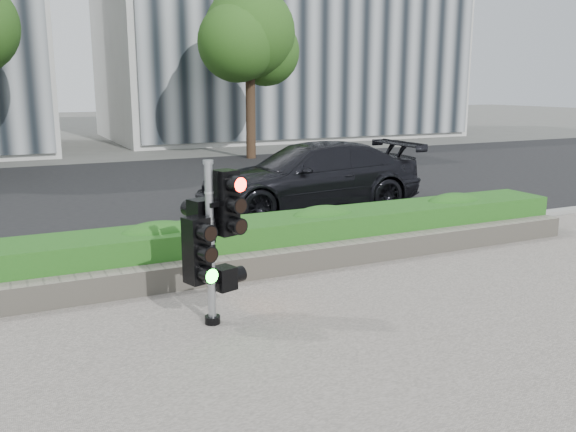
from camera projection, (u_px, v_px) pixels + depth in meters
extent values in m
plane|color=#51514C|center=(314.00, 325.00, 7.16)|extent=(120.00, 120.00, 0.00)
cube|color=#9E9389|center=(458.00, 430.00, 4.95)|extent=(16.00, 11.00, 0.03)
cube|color=black|center=(136.00, 192.00, 15.98)|extent=(60.00, 13.00, 0.02)
cube|color=gray|center=(224.00, 254.00, 9.93)|extent=(60.00, 0.25, 0.12)
cube|color=gray|center=(253.00, 266.00, 8.80)|extent=(12.00, 0.32, 0.34)
cube|color=#43952E|center=(237.00, 244.00, 9.33)|extent=(12.00, 1.00, 0.68)
cube|color=#B7B7B2|center=(278.00, 22.00, 32.57)|extent=(18.00, 10.00, 12.00)
cylinder|color=black|center=(251.00, 111.00, 22.77)|extent=(0.36, 0.36, 3.58)
sphere|color=#254C15|center=(250.00, 33.00, 22.17)|extent=(3.33, 3.33, 3.33)
sphere|color=#254C15|center=(266.00, 52.00, 22.91)|extent=(2.56, 2.56, 2.56)
sphere|color=#254C15|center=(237.00, 42.00, 21.65)|extent=(2.82, 2.82, 2.82)
sphere|color=#254C15|center=(243.00, 12.00, 22.58)|extent=(2.30, 2.30, 2.30)
cylinder|color=black|center=(213.00, 320.00, 7.11)|extent=(0.18, 0.18, 0.09)
cylinder|color=gray|center=(210.00, 246.00, 6.92)|extent=(0.10, 0.10, 1.87)
cylinder|color=gray|center=(208.00, 162.00, 6.72)|extent=(0.12, 0.12, 0.05)
cube|color=#FF1107|center=(226.00, 203.00, 6.94)|extent=(0.30, 0.30, 0.75)
cube|color=#14E51E|center=(197.00, 250.00, 6.76)|extent=(0.30, 0.30, 0.75)
cube|color=black|center=(201.00, 221.00, 7.04)|extent=(0.30, 0.30, 0.51)
cube|color=orange|center=(224.00, 278.00, 7.17)|extent=(0.30, 0.30, 0.27)
imported|color=black|center=(309.00, 177.00, 13.48)|extent=(5.14, 2.12, 1.49)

